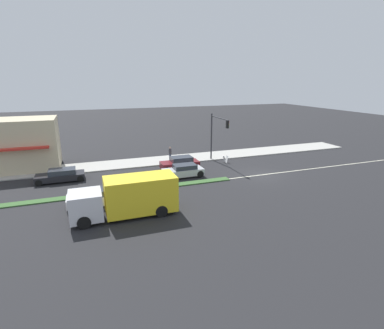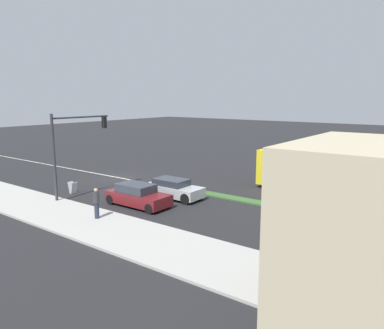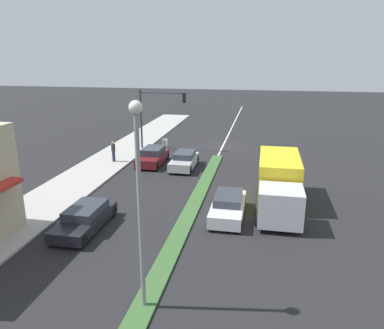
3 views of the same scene
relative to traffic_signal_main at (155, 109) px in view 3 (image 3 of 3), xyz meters
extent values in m
plane|color=#232326|center=(-6.12, 15.44, -3.90)|extent=(160.00, 160.00, 0.00)
cube|color=#B2AFA8|center=(2.88, 15.94, -3.84)|extent=(4.00, 73.00, 0.12)
cube|color=beige|center=(-6.12, -2.56, -3.90)|extent=(0.16, 60.00, 0.01)
cylinder|color=#333338|center=(1.43, 0.01, -0.98)|extent=(0.18, 0.18, 5.60)
cylinder|color=#333338|center=(-0.82, 0.01, 1.52)|extent=(4.50, 0.12, 0.12)
cube|color=black|center=(-2.77, 0.01, 1.07)|extent=(0.28, 0.24, 0.84)
sphere|color=red|center=(-2.77, -0.12, 1.34)|extent=(0.18, 0.18, 0.18)
sphere|color=gold|center=(-2.77, -0.12, 1.07)|extent=(0.18, 0.18, 0.18)
sphere|color=green|center=(-2.77, -0.12, 0.80)|extent=(0.18, 0.18, 0.18)
cylinder|color=gray|center=(-6.12, 22.61, -0.30)|extent=(0.16, 0.16, 7.00)
sphere|color=silver|center=(-6.12, 22.61, 3.35)|extent=(0.44, 0.44, 0.44)
cylinder|color=#282D42|center=(2.25, 5.05, -3.34)|extent=(0.26, 0.26, 0.87)
cylinder|color=#333338|center=(2.25, 5.05, -2.60)|extent=(0.34, 0.34, 0.62)
sphere|color=tan|center=(2.25, 5.05, -2.17)|extent=(0.22, 0.22, 0.22)
cube|color=silver|center=(-0.55, -1.18, -3.47)|extent=(0.45, 0.21, 0.84)
cube|color=silver|center=(-0.55, -0.86, -3.47)|extent=(0.45, 0.21, 0.84)
cube|color=silver|center=(-11.12, 14.95, -2.68)|extent=(2.28, 2.20, 1.90)
cube|color=yellow|center=(-11.12, 11.10, -2.33)|extent=(2.40, 5.10, 2.60)
cylinder|color=black|center=(-12.20, 15.15, -3.45)|extent=(0.28, 0.90, 0.90)
cylinder|color=black|center=(-10.04, 15.15, -3.45)|extent=(0.28, 0.90, 0.90)
cylinder|color=black|center=(-12.20, 9.85, -3.45)|extent=(0.28, 0.90, 0.90)
cylinder|color=black|center=(-10.04, 9.85, -3.45)|extent=(0.28, 0.90, 0.90)
cube|color=#B7BABF|center=(-3.92, 5.47, -3.37)|extent=(1.72, 4.15, 0.66)
cube|color=#2D333D|center=(-3.92, 5.27, -2.82)|extent=(1.46, 2.28, 0.44)
cylinder|color=black|center=(-4.68, 7.08, -3.54)|extent=(0.22, 0.72, 0.72)
cylinder|color=black|center=(-3.17, 7.08, -3.54)|extent=(0.22, 0.72, 0.72)
cylinder|color=black|center=(-4.68, 3.87, -3.54)|extent=(0.22, 0.72, 0.72)
cylinder|color=black|center=(-3.17, 3.87, -3.54)|extent=(0.22, 0.72, 0.72)
cube|color=black|center=(-1.12, 17.19, -3.43)|extent=(1.83, 4.49, 0.58)
cube|color=#2D333D|center=(-1.12, 16.96, -2.91)|extent=(1.55, 2.47, 0.47)
cylinder|color=black|center=(-1.94, 19.02, -3.58)|extent=(0.22, 0.63, 0.63)
cylinder|color=black|center=(-0.31, 19.02, -3.58)|extent=(0.22, 0.63, 0.63)
cylinder|color=black|center=(-1.94, 15.35, -3.58)|extent=(0.22, 0.63, 0.63)
cylinder|color=black|center=(-0.31, 15.35, -3.58)|extent=(0.22, 0.63, 0.63)
cube|color=silver|center=(-8.32, 14.21, -3.38)|extent=(1.75, 4.34, 0.69)
cube|color=#2D333D|center=(-8.32, 13.99, -2.82)|extent=(1.49, 2.39, 0.43)
cylinder|color=black|center=(-9.10, 15.97, -3.59)|extent=(0.22, 0.63, 0.63)
cylinder|color=black|center=(-7.55, 15.97, -3.59)|extent=(0.22, 0.63, 0.63)
cylinder|color=black|center=(-9.10, 12.45, -3.59)|extent=(0.22, 0.63, 0.63)
cylinder|color=black|center=(-7.55, 12.45, -3.59)|extent=(0.22, 0.63, 0.63)
cube|color=maroon|center=(-1.12, 4.92, -3.38)|extent=(1.79, 4.22, 0.69)
cube|color=#2D333D|center=(-1.12, 4.71, -2.77)|extent=(1.52, 2.32, 0.53)
cylinder|color=black|center=(-1.92, 6.62, -3.58)|extent=(0.22, 0.63, 0.63)
cylinder|color=black|center=(-0.33, 6.62, -3.58)|extent=(0.22, 0.63, 0.63)
cylinder|color=black|center=(-1.92, 3.22, -3.58)|extent=(0.22, 0.63, 0.63)
cylinder|color=black|center=(-0.33, 3.22, -3.58)|extent=(0.22, 0.63, 0.63)
camera|label=1|loc=(-31.67, 14.57, 5.74)|focal=28.00mm
camera|label=2|loc=(15.03, 21.20, 2.85)|focal=35.00mm
camera|label=3|loc=(-10.06, 33.65, 4.93)|focal=35.00mm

